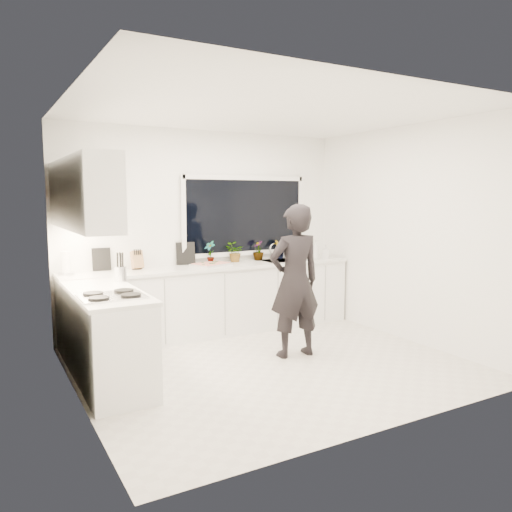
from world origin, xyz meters
TOP-DOWN VIEW (x-y plane):
  - floor at (0.00, 0.00)m, footprint 4.00×3.50m
  - wall_back at (0.00, 1.76)m, footprint 4.00×0.02m
  - wall_left at (-2.01, 0.00)m, footprint 0.02×3.50m
  - wall_right at (2.01, 0.00)m, footprint 0.02×3.50m
  - ceiling at (0.00, 0.00)m, footprint 4.00×3.50m
  - window at (0.60, 1.73)m, footprint 1.80×0.02m
  - base_cabinets_back at (0.00, 1.45)m, footprint 3.92×0.58m
  - base_cabinets_left at (-1.67, 0.35)m, footprint 0.58×1.60m
  - countertop_back at (0.00, 1.44)m, footprint 3.94×0.62m
  - countertop_left at (-1.67, 0.35)m, footprint 0.62×1.60m
  - upper_cabinets at (-1.79, 0.70)m, footprint 0.34×2.10m
  - sink at (1.05, 1.45)m, footprint 0.58×0.42m
  - faucet at (1.05, 1.65)m, footprint 0.03×0.03m
  - stovetop at (-1.69, -0.00)m, footprint 0.56×0.48m
  - person at (0.39, 0.14)m, footprint 0.66×0.45m
  - pizza_tray at (-0.07, 1.42)m, footprint 0.56×0.49m
  - pizza at (-0.07, 1.42)m, footprint 0.51×0.44m
  - watering_can at (1.37, 1.61)m, footprint 0.17×0.17m
  - paper_towel_roll at (-1.85, 1.55)m, footprint 0.13×0.13m
  - knife_block at (-1.00, 1.59)m, footprint 0.14×0.11m
  - utensil_crock at (-1.41, 0.80)m, footprint 0.16×0.16m
  - picture_frame_large at (-1.41, 1.69)m, footprint 0.22×0.04m
  - picture_frame_small at (-0.32, 1.69)m, footprint 0.25×0.07m
  - herb_plants at (0.50, 1.61)m, footprint 1.26×0.31m
  - soap_bottles at (1.59, 1.30)m, footprint 0.32×0.15m

SIDE VIEW (x-z plane):
  - floor at x=0.00m, z-range -0.02..0.00m
  - base_cabinets_back at x=0.00m, z-range 0.00..0.88m
  - base_cabinets_left at x=-1.67m, z-range 0.00..0.88m
  - sink at x=1.05m, z-range 0.80..0.94m
  - person at x=0.39m, z-range 0.00..1.74m
  - countertop_back at x=0.00m, z-range 0.88..0.92m
  - countertop_left at x=-1.67m, z-range 0.88..0.92m
  - stovetop at x=-1.69m, z-range 0.92..0.95m
  - pizza_tray at x=-0.07m, z-range 0.92..0.95m
  - pizza at x=-0.07m, z-range 0.95..0.96m
  - watering_can at x=1.37m, z-range 0.92..1.05m
  - utensil_crock at x=-1.41m, z-range 0.92..1.08m
  - faucet at x=1.05m, z-range 0.92..1.14m
  - knife_block at x=-1.00m, z-range 0.92..1.14m
  - soap_bottles at x=1.59m, z-range 0.91..1.18m
  - paper_towel_roll at x=-1.85m, z-range 0.92..1.18m
  - herb_plants at x=0.50m, z-range 0.91..1.21m
  - picture_frame_large at x=-1.41m, z-range 0.92..1.20m
  - picture_frame_small at x=-0.32m, z-range 0.92..1.22m
  - wall_back at x=0.00m, z-range 0.00..2.70m
  - wall_left at x=-2.01m, z-range 0.00..2.70m
  - wall_right at x=2.01m, z-range 0.00..2.70m
  - window at x=0.60m, z-range 1.05..2.05m
  - upper_cabinets at x=-1.79m, z-range 1.50..2.20m
  - ceiling at x=0.00m, z-range 2.70..2.72m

